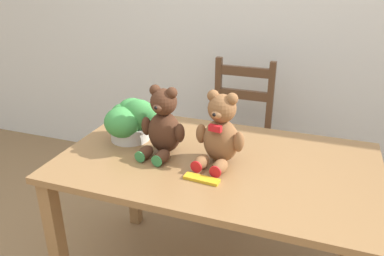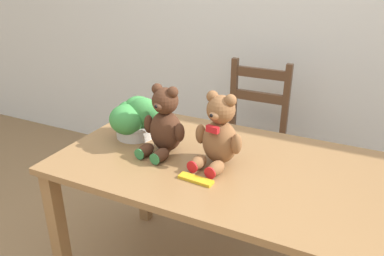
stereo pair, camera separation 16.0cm
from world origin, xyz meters
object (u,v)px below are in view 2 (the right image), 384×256
Objects in this scene: teddy_bear_left at (164,124)px; teddy_bear_right at (219,134)px; chocolate_bar at (196,179)px; wooden_chair_behind at (250,142)px; potted_plant at (135,118)px.

teddy_bear_left is 0.99× the size of teddy_bear_right.
teddy_bear_left is 2.15× the size of chocolate_bar.
wooden_chair_behind is 1.06m from chocolate_bar.
wooden_chair_behind is 6.79× the size of chocolate_bar.
teddy_bear_right is 0.22m from chocolate_bar.
teddy_bear_left is at bearing 8.64° from teddy_bear_right.
wooden_chair_behind reaches higher than potted_plant.
chocolate_bar is (0.24, -0.17, -0.13)m from teddy_bear_left.
wooden_chair_behind is 0.95m from teddy_bear_left.
potted_plant is 0.51m from chocolate_bar.
wooden_chair_behind is 0.95m from teddy_bear_right.
teddy_bear_right is at bearing -173.33° from teddy_bear_left.
teddy_bear_left is at bearing 79.80° from wooden_chair_behind.
potted_plant is (-0.20, 0.07, -0.03)m from teddy_bear_left.
wooden_chair_behind is 3.11× the size of teddy_bear_right.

